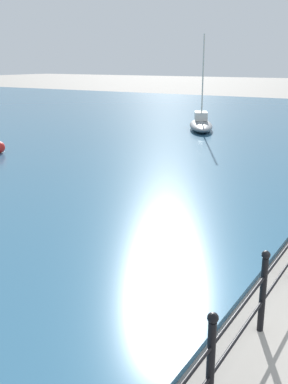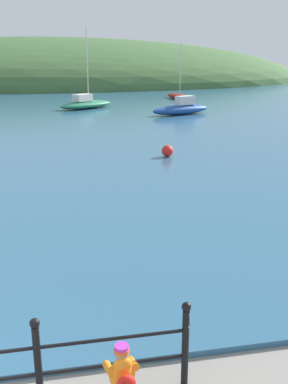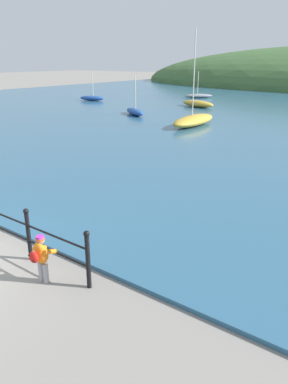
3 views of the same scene
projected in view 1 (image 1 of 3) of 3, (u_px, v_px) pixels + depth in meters
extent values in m
cylinder|color=black|center=(210.00, 368.00, 4.68)|extent=(0.09, 0.09, 1.10)
sphere|color=black|center=(213.00, 318.00, 4.51)|extent=(0.12, 0.12, 0.12)
cylinder|color=black|center=(263.00, 295.00, 6.15)|extent=(0.09, 0.09, 1.10)
sphere|color=black|center=(266.00, 255.00, 5.99)|extent=(0.12, 0.12, 0.12)
cylinder|color=black|center=(264.00, 277.00, 6.08)|extent=(7.18, 0.04, 0.04)
cylinder|color=black|center=(262.00, 301.00, 6.18)|extent=(7.18, 0.04, 0.04)
ellipsoid|color=gray|center=(201.00, 125.00, 23.97)|extent=(4.07, 2.89, 0.49)
cube|color=silver|center=(201.00, 116.00, 24.12)|extent=(1.29, 1.09, 0.44)
cylinder|color=beige|center=(203.00, 79.00, 23.10)|extent=(0.07, 0.07, 4.38)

